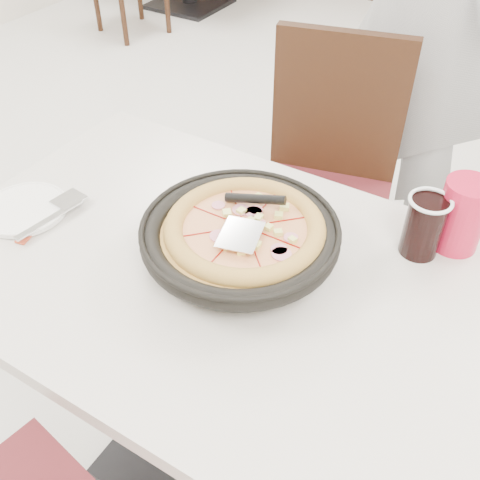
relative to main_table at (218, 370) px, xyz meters
The scene contains 13 objects.
floor 0.65m from the main_table, 117.89° to the left, with size 7.00×7.00×0.00m, color beige.
main_table is the anchor object (origin of this frame).
chair_far 0.66m from the main_table, 93.34° to the left, with size 0.42×0.42×0.95m, color black, non-canonical shape.
trivet 0.39m from the main_table, 75.18° to the left, with size 0.11×0.11×0.04m, color black.
pizza_pan 0.42m from the main_table, 47.30° to the left, with size 0.33×0.33×0.01m, color black.
pizza 0.44m from the main_table, 48.91° to the left, with size 0.35×0.35×0.02m, color tan.
pizza_server 0.47m from the main_table, 14.41° to the left, with size 0.08×0.10×0.00m, color silver.
napkin 0.62m from the main_table, 167.94° to the right, with size 0.14×0.14×0.00m, color white.
side_plate 0.61m from the main_table, 169.58° to the right, with size 0.20×0.20×0.01m, color white.
fork 0.55m from the main_table, 166.81° to the right, with size 0.02×0.18×0.00m, color silver.
cola_glass 0.62m from the main_table, 36.43° to the left, with size 0.08×0.08×0.13m, color black.
red_cup 0.69m from the main_table, 38.10° to the left, with size 0.10×0.10×0.16m, color red.
diner_person 1.32m from the main_table, 88.81° to the left, with size 0.68×0.45×1.87m, color #A6A7AA.
Camera 1 is at (0.74, -1.17, 1.56)m, focal length 42.00 mm.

